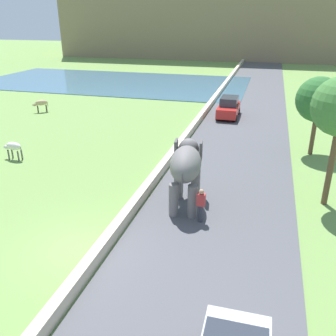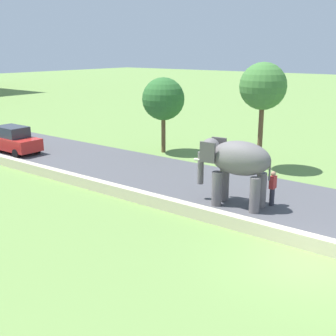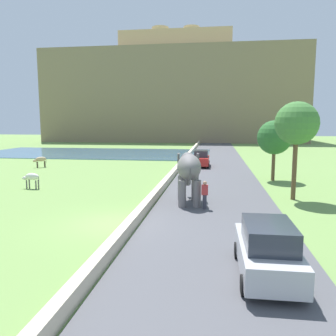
# 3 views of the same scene
# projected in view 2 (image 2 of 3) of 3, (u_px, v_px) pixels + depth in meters

# --- Properties ---
(ground_plane) EXTENTS (220.00, 220.00, 0.00)m
(ground_plane) POSITION_uv_depth(u_px,v_px,m) (305.00, 265.00, 14.20)
(ground_plane) COLOR #6B8E47
(road_surface) EXTENTS (7.00, 120.00, 0.06)m
(road_surface) POSITION_uv_depth(u_px,v_px,m) (47.00, 151.00, 29.79)
(road_surface) COLOR #4C4C51
(road_surface) RESTS_ON ground
(barrier_wall) EXTENTS (0.40, 110.00, 0.55)m
(barrier_wall) POSITION_uv_depth(u_px,v_px,m) (14.00, 163.00, 25.65)
(barrier_wall) COLOR beige
(barrier_wall) RESTS_ON ground
(elephant) EXTENTS (1.73, 3.55, 2.99)m
(elephant) POSITION_uv_depth(u_px,v_px,m) (235.00, 162.00, 18.94)
(elephant) COLOR slate
(elephant) RESTS_ON ground
(person_beside_elephant) EXTENTS (0.36, 0.22, 1.63)m
(person_beside_elephant) POSITION_uv_depth(u_px,v_px,m) (273.00, 188.00, 19.21)
(person_beside_elephant) COLOR #33333D
(person_beside_elephant) RESTS_ON ground
(car_red) EXTENTS (1.80, 4.00, 1.80)m
(car_red) POSITION_uv_depth(u_px,v_px,m) (14.00, 140.00, 29.15)
(car_red) COLOR red
(car_red) RESTS_ON ground
(tree_near) EXTENTS (2.81, 2.81, 5.01)m
(tree_near) POSITION_uv_depth(u_px,v_px,m) (163.00, 99.00, 28.67)
(tree_near) COLOR brown
(tree_near) RESTS_ON ground
(tree_mid) EXTENTS (2.65, 2.65, 6.10)m
(tree_mid) POSITION_uv_depth(u_px,v_px,m) (263.00, 87.00, 24.30)
(tree_mid) COLOR brown
(tree_mid) RESTS_ON ground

